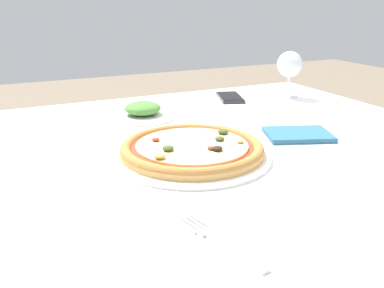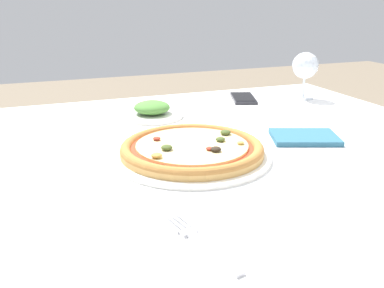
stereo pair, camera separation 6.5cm
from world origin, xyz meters
name	(u,v)px [view 1 (the left image)]	position (x,y,z in m)	size (l,w,h in m)	color
dining_table	(235,178)	(0.00, 0.00, 0.64)	(1.13, 1.10, 0.72)	brown
pizza_plate	(192,150)	(-0.13, -0.04, 0.74)	(0.33, 0.33, 0.04)	white
fork	(218,240)	(-0.23, -0.35, 0.73)	(0.06, 0.17, 0.00)	silver
wine_glass_far_left	(290,65)	(0.40, 0.34, 0.83)	(0.08, 0.08, 0.15)	silver
cell_phone	(230,97)	(0.21, 0.39, 0.73)	(0.11, 0.16, 0.01)	#232328
side_plate	(143,112)	(-0.12, 0.29, 0.74)	(0.17, 0.17, 0.05)	white
napkin_folded	(298,134)	(0.16, -0.02, 0.73)	(0.18, 0.16, 0.01)	#2D607A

